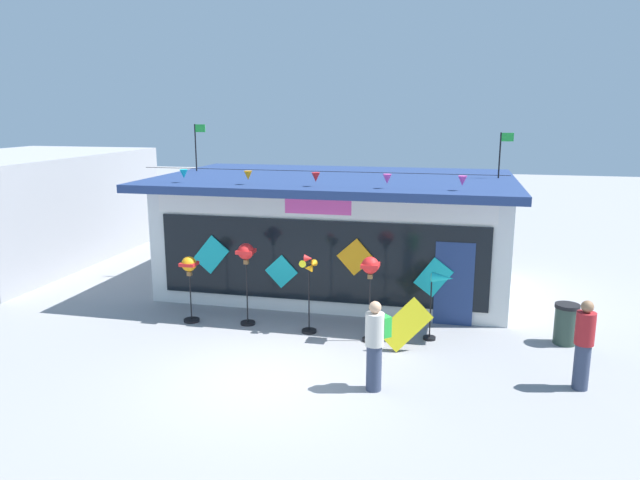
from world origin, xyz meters
name	(u,v)px	position (x,y,z in m)	size (l,w,h in m)	color
ground_plane	(266,377)	(0.00, 0.00, 0.00)	(80.00, 80.00, 0.00)	gray
kite_shop_building	(338,231)	(0.17, 6.19, 1.64)	(9.45, 6.09, 4.59)	silver
wind_spinner_far_left	(189,272)	(-2.68, 2.50, 1.23)	(0.38, 0.38, 1.61)	black
wind_spinner_left	(246,259)	(-1.30, 2.62, 1.59)	(0.39, 0.39, 1.97)	black
wind_spinner_center_left	(309,283)	(0.25, 2.41, 1.18)	(0.39, 0.34, 1.84)	black
wind_spinner_center_right	(370,272)	(1.66, 2.24, 1.57)	(0.38, 0.38, 1.91)	black
wind_spinner_right	(440,288)	(3.13, 2.62, 1.19)	(0.61, 0.28, 1.55)	black
person_near_camera	(375,343)	(2.09, -0.06, 0.89)	(0.46, 0.46, 1.68)	#333D56
person_mid_plaza	(584,344)	(5.74, 0.81, 0.86)	(0.34, 0.34, 1.68)	#333D56
trash_bin	(566,324)	(5.83, 3.03, 0.46)	(0.52, 0.52, 0.90)	#2D4238
display_kite_on_ground	(405,325)	(2.47, 1.85, 0.58)	(0.59, 0.03, 1.08)	yellow
neighbour_building	(20,207)	(-10.95, 7.02, 1.78)	(5.60, 8.79, 3.56)	#99999E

